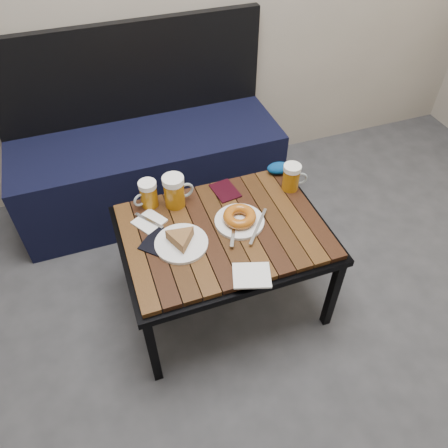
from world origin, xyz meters
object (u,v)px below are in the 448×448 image
object	(u,v)px
plate_pie	(181,241)
beer_mug_centre	(175,191)
cafe_table	(224,236)
knit_pouch	(279,168)
passport_navy	(158,241)
bench	(149,163)
beer_mug_right	(292,177)
plate_bagel	(240,219)
passport_burgundy	(225,191)
beer_mug_left	(148,194)

from	to	relation	value
plate_pie	beer_mug_centre	bearing A→B (deg)	79.83
cafe_table	knit_pouch	size ratio (longest dim) A/B	7.65
plate_pie	passport_navy	xyz separation A→B (m)	(-0.08, 0.05, -0.02)
bench	knit_pouch	size ratio (longest dim) A/B	12.74
cafe_table	beer_mug_right	world-z (taller)	beer_mug_right
plate_bagel	passport_burgundy	world-z (taller)	plate_bagel
beer_mug_centre	passport_burgundy	distance (m)	0.24
bench	cafe_table	xyz separation A→B (m)	(0.15, -0.80, 0.16)
cafe_table	passport_burgundy	world-z (taller)	passport_burgundy
bench	passport_burgundy	bearing A→B (deg)	-67.90
bench	beer_mug_centre	bearing A→B (deg)	-88.88
passport_navy	plate_bagel	bearing A→B (deg)	43.07
bench	beer_mug_centre	xyz separation A→B (m)	(0.01, -0.59, 0.27)
bench	plate_bagel	distance (m)	0.85
beer_mug_right	plate_bagel	world-z (taller)	beer_mug_right
beer_mug_right	passport_burgundy	world-z (taller)	beer_mug_right
bench	passport_burgundy	xyz separation A→B (m)	(0.24, -0.58, 0.20)
bench	plate_bagel	bearing A→B (deg)	-73.97
bench	beer_mug_right	world-z (taller)	bench
passport_burgundy	knit_pouch	size ratio (longest dim) A/B	1.22
cafe_table	beer_mug_left	world-z (taller)	beer_mug_left
beer_mug_right	passport_burgundy	xyz separation A→B (m)	(-0.28, 0.08, -0.06)
passport_burgundy	plate_pie	bearing A→B (deg)	-145.96
beer_mug_centre	beer_mug_right	distance (m)	0.51
beer_mug_right	passport_navy	world-z (taller)	beer_mug_right
plate_bagel	passport_burgundy	distance (m)	0.20
bench	passport_navy	world-z (taller)	bench
cafe_table	beer_mug_left	bearing A→B (deg)	136.04
passport_navy	knit_pouch	size ratio (longest dim) A/B	1.26
beer_mug_centre	knit_pouch	world-z (taller)	beer_mug_centre
passport_navy	passport_burgundy	world-z (taller)	same
beer_mug_right	plate_bagel	distance (m)	0.32
bench	passport_burgundy	size ratio (longest dim) A/B	10.41
beer_mug_left	passport_navy	size ratio (longest dim) A/B	0.88
passport_navy	knit_pouch	world-z (taller)	knit_pouch
bench	beer_mug_right	xyz separation A→B (m)	(0.52, -0.66, 0.26)
bench	beer_mug_centre	size ratio (longest dim) A/B	9.65
plate_bagel	beer_mug_left	bearing A→B (deg)	144.60
bench	cafe_table	bearing A→B (deg)	-79.07
plate_bagel	passport_navy	xyz separation A→B (m)	(-0.34, 0.01, -0.02)
cafe_table	plate_bagel	xyz separation A→B (m)	(0.07, 0.01, 0.07)
beer_mug_right	passport_burgundy	size ratio (longest dim) A/B	0.92
passport_navy	passport_burgundy	size ratio (longest dim) A/B	1.03
beer_mug_left	knit_pouch	distance (m)	0.61
cafe_table	bench	bearing A→B (deg)	100.93
beer_mug_centre	plate_pie	bearing A→B (deg)	-107.07
plate_bagel	passport_navy	distance (m)	0.34
knit_pouch	beer_mug_left	bearing A→B (deg)	-178.20
passport_burgundy	passport_navy	bearing A→B (deg)	-159.13
cafe_table	plate_bagel	distance (m)	0.10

